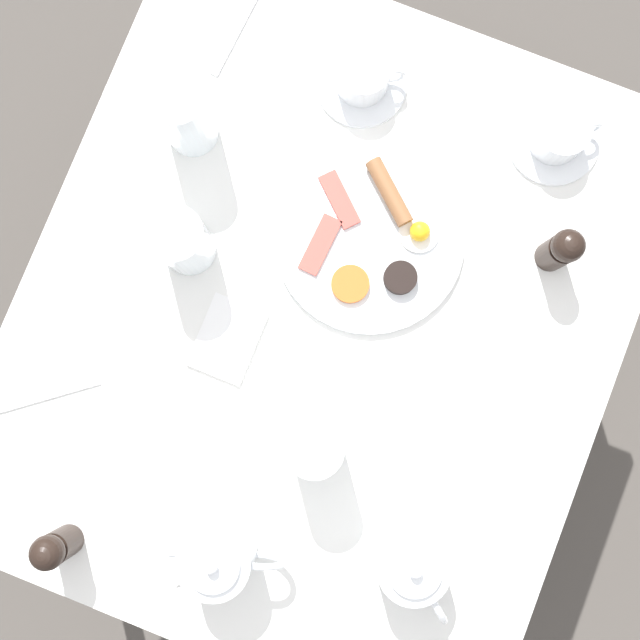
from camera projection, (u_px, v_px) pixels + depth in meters
name	position (u px, v px, depth m)	size (l,w,h in m)	color
ground_plane	(320.00, 347.00, 1.88)	(8.00, 8.00, 0.00)	#4C4742
table	(320.00, 325.00, 1.23)	(1.06, 0.92, 0.72)	white
breakfast_plate	(372.00, 239.00, 1.17)	(0.30, 0.30, 0.04)	white
teapot_near	(219.00, 557.00, 1.08)	(0.10, 0.19, 0.13)	white
teapot_far	(411.00, 562.00, 1.08)	(0.13, 0.16, 0.13)	white
teacup_with_saucer_left	(558.00, 136.00, 1.16)	(0.15, 0.15, 0.06)	white
teacup_with_saucer_right	(363.00, 77.00, 1.17)	(0.15, 0.15, 0.06)	white
water_glass_tall	(183.00, 242.00, 1.11)	(0.08, 0.08, 0.13)	white
water_glass_short	(315.00, 445.00, 1.07)	(0.08, 0.08, 0.15)	white
wine_glass_spare	(185.00, 116.00, 1.12)	(0.08, 0.08, 0.15)	white
pepper_grinder	(561.00, 250.00, 1.11)	(0.05, 0.05, 0.11)	black
salt_grinder	(55.00, 548.00, 1.07)	(0.05, 0.05, 0.11)	black
napkin_folded	(228.00, 339.00, 1.16)	(0.12, 0.09, 0.01)	white
fork_by_plate	(49.00, 394.00, 1.15)	(0.11, 0.14, 0.00)	silver
knife_by_plate	(241.00, 23.00, 1.21)	(0.19, 0.03, 0.00)	silver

